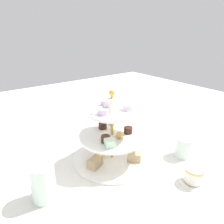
% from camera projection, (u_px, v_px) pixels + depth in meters
% --- Properties ---
extents(ground_plane, '(2.40, 2.40, 0.00)m').
position_uv_depth(ground_plane, '(112.00, 159.00, 0.75)').
color(ground_plane, silver).
extents(tiered_serving_stand, '(0.28, 0.28, 0.26)m').
position_uv_depth(tiered_serving_stand, '(112.00, 140.00, 0.72)').
color(tiered_serving_stand, white).
rests_on(tiered_serving_stand, ground_plane).
extents(water_glass_tall_right, '(0.07, 0.07, 0.11)m').
position_uv_depth(water_glass_tall_right, '(43.00, 182.00, 0.55)').
color(water_glass_tall_right, silver).
rests_on(water_glass_tall_right, ground_plane).
extents(water_glass_short_left, '(0.06, 0.06, 0.07)m').
position_uv_depth(water_glass_short_left, '(183.00, 147.00, 0.75)').
color(water_glass_short_left, silver).
rests_on(water_glass_short_left, ground_plane).
extents(teacup_with_saucer, '(0.09, 0.09, 0.05)m').
position_uv_depth(teacup_with_saucer, '(194.00, 176.00, 0.62)').
color(teacup_with_saucer, white).
rests_on(teacup_with_saucer, ground_plane).
extents(butter_knife_left, '(0.17, 0.04, 0.00)m').
position_uv_depth(butter_knife_left, '(55.00, 135.00, 0.91)').
color(butter_knife_left, silver).
rests_on(butter_knife_left, ground_plane).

